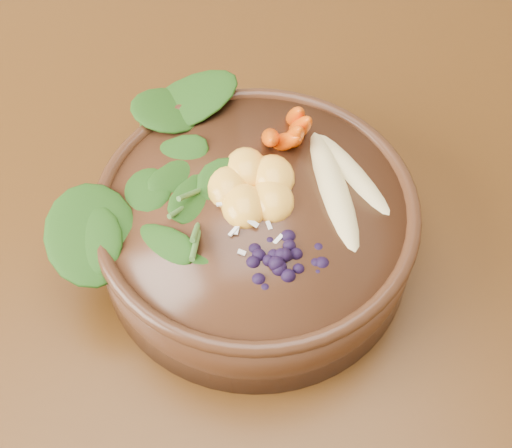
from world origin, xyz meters
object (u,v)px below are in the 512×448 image
object	(u,v)px
dining_table	(154,278)
mandarin_cluster	(253,177)
blueberry_pile	(280,245)
carrot_cluster	(287,100)
banana_halves	(345,171)
kale_heap	(189,150)
stoneware_bowl	(256,230)

from	to	relation	value
dining_table	mandarin_cluster	size ratio (longest dim) A/B	16.59
blueberry_pile	carrot_cluster	bearing A→B (deg)	79.59
banana_halves	mandarin_cluster	bearing A→B (deg)	170.25
dining_table	kale_heap	distance (m)	0.21
dining_table	banana_halves	world-z (taller)	banana_halves
dining_table	stoneware_bowl	xyz separation A→B (m)	(0.11, -0.04, 0.13)
banana_halves	blueberry_pile	bearing A→B (deg)	-141.51
banana_halves	blueberry_pile	xyz separation A→B (m)	(-0.07, -0.08, 0.01)
banana_halves	stoneware_bowl	bearing A→B (deg)	-177.26
dining_table	stoneware_bowl	bearing A→B (deg)	-20.03
kale_heap	carrot_cluster	size ratio (longest dim) A/B	2.37
dining_table	mandarin_cluster	distance (m)	0.22
kale_heap	mandarin_cluster	bearing A→B (deg)	-32.64
kale_heap	carrot_cluster	bearing A→B (deg)	19.65
mandarin_cluster	blueberry_pile	bearing A→B (deg)	-80.13
carrot_cluster	banana_halves	size ratio (longest dim) A/B	0.48
dining_table	banana_halves	xyz separation A→B (m)	(0.20, -0.02, 0.19)
dining_table	carrot_cluster	bearing A→B (deg)	17.35
stoneware_bowl	mandarin_cluster	world-z (taller)	mandarin_cluster
stoneware_bowl	mandarin_cluster	size ratio (longest dim) A/B	3.15
banana_halves	blueberry_pile	distance (m)	0.11
blueberry_pile	kale_heap	bearing A→B (deg)	120.94
dining_table	stoneware_bowl	world-z (taller)	stoneware_bowl
carrot_cluster	dining_table	bearing A→B (deg)	-171.79
stoneware_bowl	blueberry_pile	size ratio (longest dim) A/B	2.16
carrot_cluster	mandarin_cluster	distance (m)	0.09
dining_table	blueberry_pile	size ratio (longest dim) A/B	11.39
dining_table	blueberry_pile	xyz separation A→B (m)	(0.13, -0.10, 0.20)
kale_heap	mandarin_cluster	world-z (taller)	kale_heap
kale_heap	banana_halves	xyz separation A→B (m)	(0.14, -0.04, -0.01)
kale_heap	mandarin_cluster	size ratio (longest dim) A/B	2.07
dining_table	kale_heap	world-z (taller)	kale_heap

